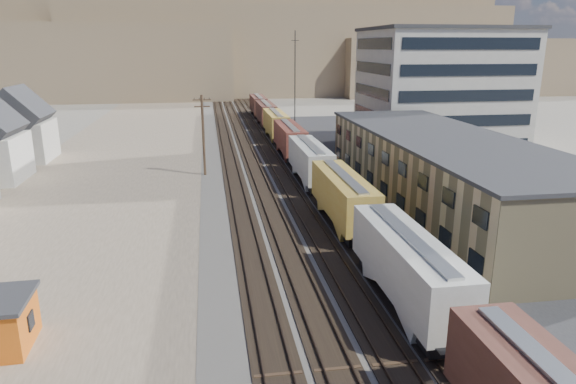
{
  "coord_description": "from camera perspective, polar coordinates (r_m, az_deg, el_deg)",
  "views": [
    {
      "loc": [
        -7.88,
        -21.55,
        15.65
      ],
      "look_at": [
        -1.01,
        22.34,
        3.0
      ],
      "focal_mm": 32.0,
      "sensor_mm": 36.0,
      "label": 1
    }
  ],
  "objects": [
    {
      "name": "office_tower",
      "position": [
        84.72,
        16.46,
        10.94
      ],
      "size": [
        22.6,
        18.6,
        18.45
      ],
      "color": "#9E998E",
      "rests_on": "ground"
    },
    {
      "name": "rail_tracks",
      "position": [
        73.58,
        -2.99,
        3.68
      ],
      "size": [
        11.4,
        200.0,
        0.24
      ],
      "color": "black",
      "rests_on": "ground"
    },
    {
      "name": "warehouse",
      "position": [
        53.23,
        16.82,
        2.18
      ],
      "size": [
        12.4,
        40.4,
        7.25
      ],
      "color": "tan",
      "rests_on": "ground"
    },
    {
      "name": "asphalt_lot",
      "position": [
        65.84,
        18.4,
        1.34
      ],
      "size": [
        26.0,
        120.0,
        0.04
      ],
      "primitive_type": "cube",
      "color": "#232326",
      "rests_on": "ground"
    },
    {
      "name": "hills_north",
      "position": [
        189.64,
        -6.71,
        15.32
      ],
      "size": [
        265.0,
        80.0,
        32.0
      ],
      "color": "brown",
      "rests_on": "ground"
    },
    {
      "name": "maintenance_shed",
      "position": [
        31.97,
        -29.15,
        -12.55
      ],
      "size": [
        3.24,
        4.12,
        2.94
      ],
      "color": "#C15412",
      "rests_on": "ground"
    },
    {
      "name": "ballast_bed",
      "position": [
        73.65,
        -2.56,
        3.64
      ],
      "size": [
        18.0,
        200.0,
        0.06
      ],
      "primitive_type": "cube",
      "color": "#4C4742",
      "rests_on": "ground"
    },
    {
      "name": "radio_mast",
      "position": [
        82.98,
        0.77,
        11.38
      ],
      "size": [
        1.2,
        0.16,
        18.0
      ],
      "color": "black",
      "rests_on": "ground"
    },
    {
      "name": "utility_pole_north",
      "position": [
        64.39,
        -9.39,
        6.43
      ],
      "size": [
        2.2,
        0.32,
        10.0
      ],
      "color": "#382619",
      "rests_on": "ground"
    },
    {
      "name": "ground",
      "position": [
        27.77,
        9.74,
        -18.66
      ],
      "size": [
        300.0,
        300.0,
        0.0
      ],
      "primitive_type": "plane",
      "color": "#6B6356",
      "rests_on": "ground"
    },
    {
      "name": "parked_car_far",
      "position": [
        84.81,
        17.3,
        5.05
      ],
      "size": [
        2.21,
        4.52,
        1.49
      ],
      "primitive_type": "imported",
      "rotation": [
        0.0,
        0.0,
        -0.11
      ],
      "color": "silver",
      "rests_on": "ground"
    },
    {
      "name": "freight_train",
      "position": [
        67.75,
        1.2,
        4.95
      ],
      "size": [
        3.0,
        119.74,
        4.46
      ],
      "color": "black",
      "rests_on": "ground"
    },
    {
      "name": "dirt_yard",
      "position": [
        64.65,
        -19.42,
        0.98
      ],
      "size": [
        24.0,
        180.0,
        0.03
      ],
      "primitive_type": "cube",
      "color": "brown",
      "rests_on": "ground"
    },
    {
      "name": "parked_car_blue",
      "position": [
        76.22,
        15.51,
        4.11
      ],
      "size": [
        6.01,
        6.35,
        1.67
      ],
      "primitive_type": "imported",
      "rotation": [
        0.0,
        0.0,
        0.71
      ],
      "color": "navy",
      "rests_on": "ground"
    }
  ]
}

